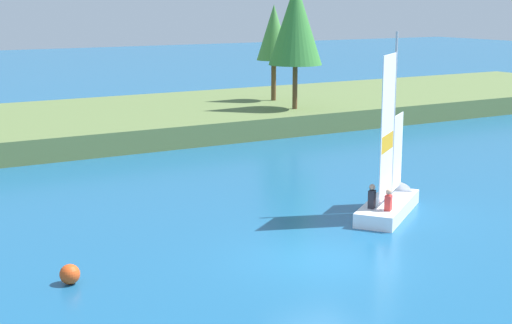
% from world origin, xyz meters
% --- Properties ---
extents(ground_plane, '(200.00, 200.00, 0.00)m').
position_xyz_m(ground_plane, '(0.00, 0.00, 0.00)').
color(ground_plane, '#195684').
extents(shore_bank, '(80.00, 13.34, 1.12)m').
position_xyz_m(shore_bank, '(0.00, 23.45, 0.56)').
color(shore_bank, '#5B703D').
rests_on(shore_bank, ground).
extents(shoreline_tree_midright, '(2.98, 2.98, 7.07)m').
position_xyz_m(shoreline_tree_midright, '(11.88, 19.26, 5.88)').
color(shoreline_tree_midright, brown).
rests_on(shoreline_tree_midright, shore_bank).
extents(shoreline_tree_right, '(2.07, 2.07, 5.78)m').
position_xyz_m(shoreline_tree_right, '(12.85, 23.09, 5.19)').
color(shoreline_tree_right, brown).
rests_on(shoreline_tree_right, shore_bank).
extents(sailboat, '(4.40, 3.68, 6.45)m').
position_xyz_m(sailboat, '(5.15, 2.95, 0.49)').
color(sailboat, white).
rests_on(sailboat, ground).
extents(channel_buoy, '(0.52, 0.52, 0.52)m').
position_xyz_m(channel_buoy, '(-6.59, 1.67, 0.26)').
color(channel_buoy, '#E54C19').
rests_on(channel_buoy, ground).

